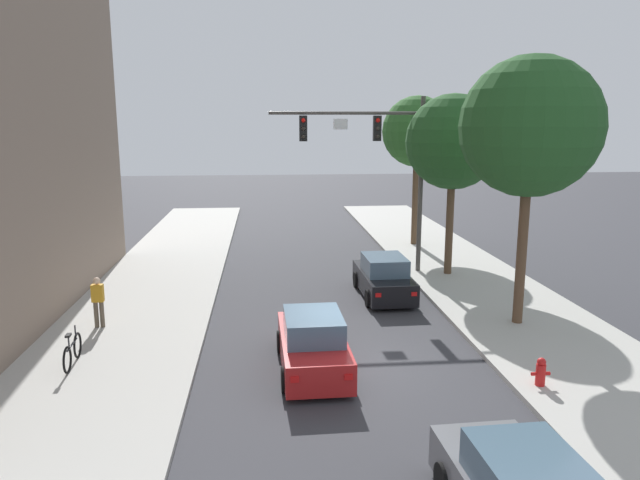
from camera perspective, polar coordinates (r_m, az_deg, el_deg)
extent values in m
plane|color=#38383D|center=(16.65, 2.27, -12.00)|extent=(120.00, 120.00, 0.00)
cube|color=#B2AFA8|center=(17.08, -20.40, -11.85)|extent=(5.00, 60.00, 0.15)
cube|color=#B2AFA8|center=(18.58, 22.89, -10.14)|extent=(5.00, 60.00, 0.15)
cylinder|color=#514C47|center=(25.84, 9.68, 5.19)|extent=(0.20, 0.20, 7.50)
cylinder|color=#514C47|center=(25.06, 2.59, 12.14)|extent=(6.47, 0.14, 0.14)
cube|color=black|center=(25.26, 5.54, 10.67)|extent=(0.32, 0.28, 1.05)
sphere|color=red|center=(25.11, 5.62, 11.42)|extent=(0.18, 0.18, 0.18)
sphere|color=#2D2823|center=(25.12, 5.60, 10.67)|extent=(0.18, 0.18, 0.18)
sphere|color=#2D2823|center=(25.12, 5.59, 9.92)|extent=(0.18, 0.18, 0.18)
cube|color=black|center=(24.87, -1.63, 10.71)|extent=(0.32, 0.28, 1.05)
sphere|color=red|center=(24.72, -1.61, 11.47)|extent=(0.18, 0.18, 0.18)
sphere|color=#2D2823|center=(24.72, -1.61, 10.71)|extent=(0.18, 0.18, 0.18)
sphere|color=#2D2823|center=(24.73, -1.60, 9.94)|extent=(0.18, 0.18, 0.18)
cube|color=white|center=(25.00, 1.99, 11.11)|extent=(0.60, 0.03, 0.44)
cube|color=black|center=(22.86, 6.13, -4.04)|extent=(1.76, 4.23, 0.80)
cube|color=slate|center=(22.53, 6.25, -2.37)|extent=(1.53, 2.02, 0.64)
cylinder|color=black|center=(24.00, 3.57, -3.84)|extent=(0.23, 0.64, 0.64)
cylinder|color=black|center=(24.32, 7.33, -3.71)|extent=(0.23, 0.64, 0.64)
cylinder|color=black|center=(21.54, 4.74, -5.64)|extent=(0.23, 0.64, 0.64)
cylinder|color=black|center=(21.89, 8.91, -5.46)|extent=(0.23, 0.64, 0.64)
cube|color=red|center=(20.70, 5.65, -5.32)|extent=(0.20, 0.04, 0.14)
cube|color=red|center=(20.99, 9.07, -5.17)|extent=(0.20, 0.04, 0.14)
cube|color=#B21E1E|center=(16.22, -0.70, -10.50)|extent=(1.78, 4.23, 0.80)
cube|color=slate|center=(15.83, -0.65, -8.28)|extent=(1.54, 2.03, 0.64)
cylinder|color=black|center=(17.47, -3.81, -9.74)|extent=(0.23, 0.64, 0.64)
cylinder|color=black|center=(17.60, 1.53, -9.55)|extent=(0.23, 0.64, 0.64)
cylinder|color=black|center=(15.07, -3.33, -13.29)|extent=(0.23, 0.64, 0.64)
cylinder|color=black|center=(15.23, 2.91, -13.02)|extent=(0.23, 0.64, 0.64)
cube|color=red|center=(14.18, -2.46, -13.32)|extent=(0.20, 0.04, 0.14)
cube|color=red|center=(14.32, 2.78, -13.08)|extent=(0.20, 0.04, 0.14)
cube|color=slate|center=(10.24, 19.64, -20.64)|extent=(1.58, 2.06, 0.64)
cylinder|color=black|center=(11.58, 11.96, -21.75)|extent=(0.25, 0.65, 0.64)
cylinder|color=black|center=(12.16, 19.64, -20.44)|extent=(0.25, 0.65, 0.64)
cylinder|color=brown|center=(20.24, -20.78, -6.73)|extent=(0.14, 0.14, 0.85)
cylinder|color=brown|center=(20.19, -20.28, -6.74)|extent=(0.14, 0.14, 0.85)
cube|color=orange|center=(20.02, -20.67, -4.81)|extent=(0.36, 0.22, 0.56)
sphere|color=beige|center=(19.91, -20.75, -3.70)|extent=(0.22, 0.22, 0.22)
torus|color=black|center=(17.95, -22.35, -9.37)|extent=(0.10, 0.72, 0.72)
torus|color=black|center=(17.00, -23.20, -10.60)|extent=(0.10, 0.72, 0.72)
cylinder|color=black|center=(17.40, -22.82, -9.29)|extent=(0.10, 0.95, 0.05)
cylinder|color=black|center=(17.10, -23.08, -9.03)|extent=(0.04, 0.04, 0.35)
cylinder|color=black|center=(17.71, -22.53, -8.21)|extent=(0.04, 0.04, 0.40)
cube|color=black|center=(17.04, -23.13, -8.46)|extent=(0.13, 0.25, 0.06)
cylinder|color=red|center=(16.01, 20.50, -12.08)|extent=(0.24, 0.24, 0.55)
sphere|color=red|center=(15.89, 20.59, -10.97)|extent=(0.22, 0.22, 0.22)
cylinder|color=red|center=(15.93, 19.91, -12.06)|extent=(0.12, 0.09, 0.09)
cylinder|color=red|center=(16.08, 21.10, -11.92)|extent=(0.12, 0.09, 0.09)
cylinder|color=brown|center=(19.98, 18.88, -1.15)|extent=(0.32, 0.32, 4.67)
sphere|color=#235123|center=(19.55, 19.63, 10.27)|extent=(4.35, 4.35, 4.35)
cylinder|color=brown|center=(25.81, 12.38, 1.32)|extent=(0.32, 0.32, 4.14)
sphere|color=#235123|center=(25.45, 12.73, 9.23)|extent=(3.96, 3.96, 3.96)
cylinder|color=brown|center=(31.80, 9.15, 3.69)|extent=(0.32, 0.32, 4.59)
sphere|color=#2D6028|center=(31.53, 9.37, 10.31)|extent=(3.66, 3.66, 3.66)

